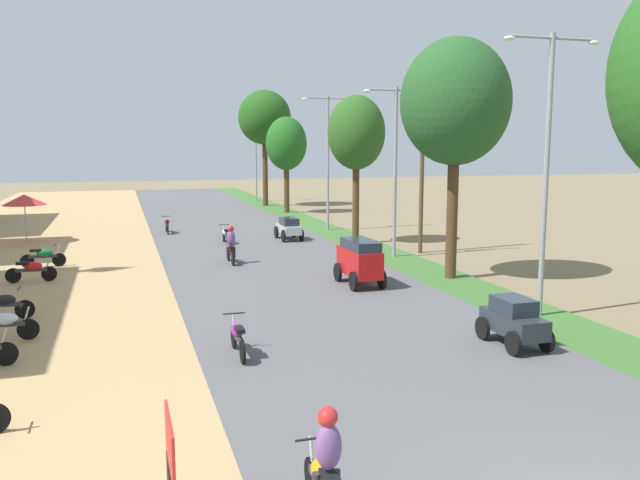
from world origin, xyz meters
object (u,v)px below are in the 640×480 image
parked_motorbike_third (3,323)px  motorbike_ahead_second (238,335)px  car_hatchback_charcoal (514,320)px  motorbike_ahead_third (231,246)px  parked_motorbike_fifth (32,269)px  car_sedan_silver (289,227)px  median_tree_third (356,134)px  parked_motorbike_fourth (2,304)px  median_tree_fifth (265,118)px  motorbike_ahead_fifth (167,224)px  motorbike_foreground_rider (325,467)px  parked_motorbike_sixth (44,255)px  streetlamp_far (328,153)px  streetlamp_farthest (256,148)px  motorbike_ahead_fourth (226,234)px  car_van_red (359,259)px  median_tree_fourth (286,144)px  utility_pole_near (422,161)px  vendor_umbrella (24,200)px  streetlamp_near (547,157)px  street_signboard (170,450)px  streetlamp_mid (395,160)px  median_tree_second (455,103)px

parked_motorbike_third → motorbike_ahead_second: 6.34m
car_hatchback_charcoal → motorbike_ahead_third: motorbike_ahead_third is taller
parked_motorbike_fifth → car_sedan_silver: car_sedan_silver is taller
parked_motorbike_fifth → median_tree_third: median_tree_third is taller
parked_motorbike_fourth → motorbike_ahead_third: bearing=42.3°
median_tree_fifth → motorbike_ahead_fifth: (-9.17, -15.37, -6.74)m
parked_motorbike_fifth → motorbike_foreground_rider: 19.06m
parked_motorbike_sixth → motorbike_ahead_fifth: bearing=58.7°
streetlamp_far → streetlamp_farthest: bearing=90.0°
motorbike_foreground_rider → motorbike_ahead_fourth: bearing=84.1°
motorbike_foreground_rider → streetlamp_far: bearing=72.3°
car_van_red → motorbike_ahead_second: car_van_red is taller
motorbike_ahead_fourth → parked_motorbike_third: bearing=-118.2°
parked_motorbike_sixth → motorbike_ahead_fifth: size_ratio=1.00×
median_tree_third → median_tree_fourth: size_ratio=1.06×
streetlamp_far → motorbike_ahead_third: streetlamp_far is taller
utility_pole_near → car_sedan_silver: size_ratio=3.72×
vendor_umbrella → median_tree_third: bearing=-17.0°
parked_motorbike_third → car_sedan_silver: 19.49m
car_sedan_silver → utility_pole_near: bearing=-47.9°
motorbike_ahead_third → median_tree_third: bearing=30.3°
streetlamp_near → car_hatchback_charcoal: streetlamp_near is taller
parked_motorbike_third → car_hatchback_charcoal: size_ratio=0.90×
street_signboard → car_van_red: bearing=60.2°
street_signboard → streetlamp_mid: 22.31m
median_tree_third → motorbike_ahead_fifth: (-9.18, 6.62, -5.12)m
motorbike_ahead_third → motorbike_ahead_fifth: 11.04m
parked_motorbike_sixth → median_tree_third: size_ratio=0.24×
median_tree_fourth → streetlamp_near: bearing=-90.2°
streetlamp_mid → motorbike_ahead_fifth: (-9.40, 11.16, -3.89)m
parked_motorbike_third → car_sedan_silver: size_ratio=0.80×
streetlamp_near → streetlamp_far: (0.00, 20.95, -0.15)m
vendor_umbrella → motorbike_foreground_rider: bearing=-76.0°
vendor_umbrella → motorbike_ahead_third: (9.22, -9.27, -1.45)m
motorbike_ahead_fourth → median_tree_fourth: bearing=64.6°
parked_motorbike_sixth → median_tree_fifth: size_ratio=0.19×
motorbike_ahead_second → motorbike_ahead_fourth: 18.34m
motorbike_ahead_third → parked_motorbike_fourth: bearing=-137.7°
streetlamp_mid → utility_pole_near: utility_pole_near is taller
car_hatchback_charcoal → car_van_red: (-1.21, 7.93, 0.28)m
streetlamp_farthest → streetlamp_near: bearing=-90.0°
streetlamp_near → median_tree_second: bearing=88.6°
car_sedan_silver → motorbike_ahead_fifth: size_ratio=1.26×
streetlamp_mid → motorbike_ahead_fourth: (-6.79, 6.06, -3.89)m
parked_motorbike_fourth → car_van_red: size_ratio=0.75×
median_tree_fourth → streetlamp_near: streetlamp_near is taller
median_tree_second → motorbike_foreground_rider: median_tree_second is taller
streetlamp_farthest → motorbike_foreground_rider: (-9.43, -50.92, -4.00)m
car_van_red → car_sedan_silver: 11.92m
car_hatchback_charcoal → streetlamp_mid: bearing=79.4°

